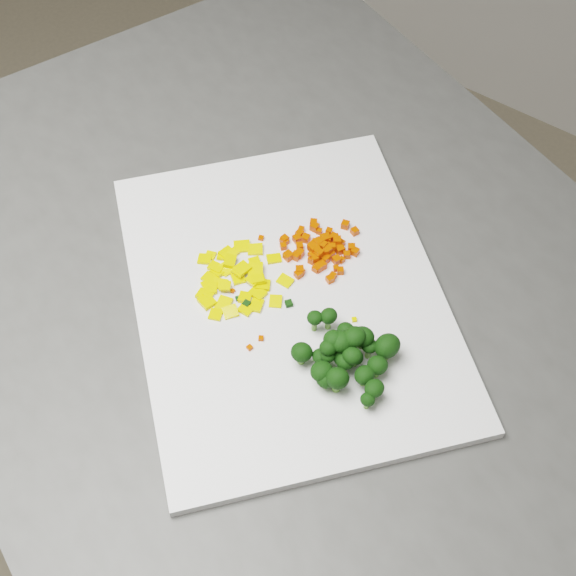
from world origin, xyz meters
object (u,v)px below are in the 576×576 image
Objects in this scene: carrot_pile at (323,244)px; broccoli_pile at (344,350)px; counter_block at (301,470)px; pepper_pile at (239,274)px; cutting_board at (288,296)px.

carrot_pile is 0.15m from broccoli_pile.
pepper_pile reaches higher than counter_block.
carrot_pile is at bearing 57.69° from pepper_pile.
pepper_pile is at bearing -167.06° from counter_block.
pepper_pile is 0.97× the size of broccoli_pile.
counter_block is 9.93× the size of pepper_pile.
cutting_board is 0.07m from carrot_pile.
carrot_pile is at bearing 91.84° from cutting_board.
counter_block is 0.49m from broccoli_pile.
cutting_board is 3.75× the size of broccoli_pile.
pepper_pile is (-0.05, -0.08, -0.01)m from carrot_pile.
carrot_pile is 0.10m from pepper_pile.
carrot_pile is (-0.00, 0.07, 0.02)m from cutting_board.
carrot_pile reaches higher than pepper_pile.
counter_block is at bearing -69.58° from carrot_pile.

